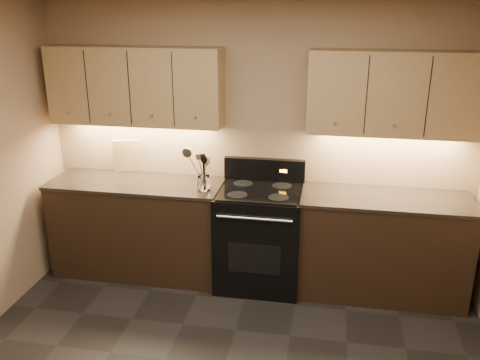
% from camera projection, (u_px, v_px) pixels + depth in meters
% --- Properties ---
extents(wall_back, '(4.00, 0.04, 2.60)m').
position_uv_depth(wall_back, '(257.00, 141.00, 4.73)').
color(wall_back, '#9A7F5A').
rests_on(wall_back, ground).
extents(counter_left, '(1.62, 0.62, 0.93)m').
position_uv_depth(counter_left, '(139.00, 227.00, 4.91)').
color(counter_left, black).
rests_on(counter_left, ground).
extents(counter_right, '(1.46, 0.62, 0.93)m').
position_uv_depth(counter_right, '(382.00, 246.00, 4.53)').
color(counter_right, black).
rests_on(counter_right, ground).
extents(stove, '(0.76, 0.68, 1.14)m').
position_uv_depth(stove, '(260.00, 236.00, 4.69)').
color(stove, black).
rests_on(stove, ground).
extents(upper_cab_left, '(1.60, 0.30, 0.70)m').
position_uv_depth(upper_cab_left, '(135.00, 86.00, 4.61)').
color(upper_cab_left, tan).
rests_on(upper_cab_left, wall_back).
extents(upper_cab_right, '(1.44, 0.30, 0.70)m').
position_uv_depth(upper_cab_right, '(395.00, 94.00, 4.23)').
color(upper_cab_right, tan).
rests_on(upper_cab_right, wall_back).
extents(outlet_plate, '(0.08, 0.01, 0.12)m').
position_uv_depth(outlet_plate, '(126.00, 152.00, 5.00)').
color(outlet_plate, '#B2B5BA').
rests_on(outlet_plate, wall_back).
extents(utensil_crock, '(0.15, 0.15, 0.14)m').
position_uv_depth(utensil_crock, '(204.00, 183.00, 4.52)').
color(utensil_crock, white).
rests_on(utensil_crock, counter_left).
extents(cutting_board, '(0.28, 0.16, 0.34)m').
position_uv_depth(cutting_board, '(128.00, 156.00, 4.97)').
color(cutting_board, '#DEB577').
rests_on(cutting_board, counter_left).
extents(wooden_spoon, '(0.14, 0.08, 0.30)m').
position_uv_depth(wooden_spoon, '(200.00, 173.00, 4.49)').
color(wooden_spoon, '#DEB577').
rests_on(wooden_spoon, utensil_crock).
extents(black_spoon, '(0.09, 0.18, 0.35)m').
position_uv_depth(black_spoon, '(204.00, 169.00, 4.50)').
color(black_spoon, black).
rests_on(black_spoon, utensil_crock).
extents(black_turner, '(0.11, 0.13, 0.33)m').
position_uv_depth(black_turner, '(204.00, 171.00, 4.48)').
color(black_turner, black).
rests_on(black_turner, utensil_crock).
extents(steel_spatula, '(0.16, 0.10, 0.34)m').
position_uv_depth(steel_spatula, '(205.00, 171.00, 4.49)').
color(steel_spatula, silver).
rests_on(steel_spatula, utensil_crock).
extents(steel_skimmer, '(0.27, 0.11, 0.39)m').
position_uv_depth(steel_skimmer, '(207.00, 168.00, 4.46)').
color(steel_skimmer, silver).
rests_on(steel_skimmer, utensil_crock).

